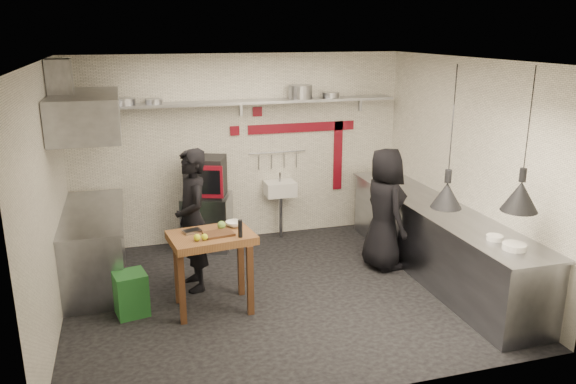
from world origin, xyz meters
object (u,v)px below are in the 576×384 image
object	(u,v)px
combi_oven	(206,177)
chef_left	(193,220)
green_bin	(131,294)
chef_right	(384,209)
oven_stand	(207,222)
prep_table	(213,271)

from	to	relation	value
combi_oven	chef_left	size ratio (longest dim) A/B	0.33
green_bin	chef_right	world-z (taller)	chef_right
green_bin	chef_right	bearing A→B (deg)	7.27
oven_stand	green_bin	distance (m)	2.14
oven_stand	green_bin	size ratio (longest dim) A/B	1.60
combi_oven	chef_right	bearing A→B (deg)	-11.94
oven_stand	chef_left	xyz separation A→B (m)	(-0.35, -1.30, 0.49)
chef_right	combi_oven	bearing A→B (deg)	55.10
combi_oven	prep_table	distance (m)	2.01
chef_right	prep_table	bearing A→B (deg)	99.72
green_bin	chef_left	bearing A→B (deg)	32.60
chef_left	chef_right	xyz separation A→B (m)	(2.53, -0.08, -0.06)
combi_oven	chef_left	xyz separation A→B (m)	(-0.35, -1.27, -0.20)
chef_left	chef_right	distance (m)	2.53
green_bin	chef_left	world-z (taller)	chef_left
oven_stand	combi_oven	bearing A→B (deg)	-75.66
green_bin	prep_table	size ratio (longest dim) A/B	0.54
oven_stand	prep_table	bearing A→B (deg)	-76.75
chef_left	prep_table	bearing A→B (deg)	4.67
oven_stand	combi_oven	xyz separation A→B (m)	(-0.00, -0.03, 0.69)
combi_oven	prep_table	bearing A→B (deg)	-76.77
combi_oven	green_bin	size ratio (longest dim) A/B	1.16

